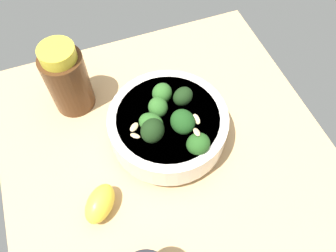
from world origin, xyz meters
TOP-DOWN VIEW (x-y plane):
  - ground_plane at (0.00, 0.00)cm, footprint 56.99×56.99cm
  - bowl_of_broccoli at (1.51, -1.04)cm, footprint 20.20×20.20cm
  - lemon_wedge at (-7.04, 13.44)cm, footprint 7.59×7.30cm
  - bottle_tall at (15.36, 12.96)cm, footprint 7.56×7.56cm

SIDE VIEW (x-z plane):
  - ground_plane at x=0.00cm, z-range -3.62..0.00cm
  - lemon_wedge at x=-7.04cm, z-range 0.00..4.57cm
  - bowl_of_broccoli at x=1.51cm, z-range -0.87..10.12cm
  - bottle_tall at x=15.36cm, z-range -0.35..14.00cm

